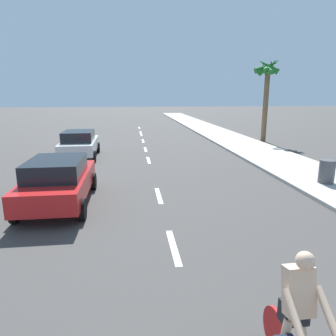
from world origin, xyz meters
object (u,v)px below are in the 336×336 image
cyclist (296,330)px  parked_car_white (79,143)px  trash_bin_near (327,171)px  parked_car_red (58,180)px  palm_tree_far (267,77)px

cyclist → parked_car_white: cyclist is taller
parked_car_white → trash_bin_near: 12.88m
parked_car_red → palm_tree_far: palm_tree_far is taller
parked_car_red → parked_car_white: (-0.58, 8.10, -0.00)m
palm_tree_far → parked_car_red: bearing=-134.7°
cyclist → trash_bin_near: 10.00m
cyclist → palm_tree_far: 22.08m
parked_car_red → parked_car_white: same height
cyclist → trash_bin_near: (5.80, 8.15, -0.23)m
palm_tree_far → trash_bin_near: (-2.55, -11.88, -4.29)m
cyclist → parked_car_white: 16.09m
parked_car_red → palm_tree_far: size_ratio=0.71×
trash_bin_near → parked_car_red: bearing=-174.8°
palm_tree_far → trash_bin_near: size_ratio=6.88×
palm_tree_far → trash_bin_near: 12.89m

